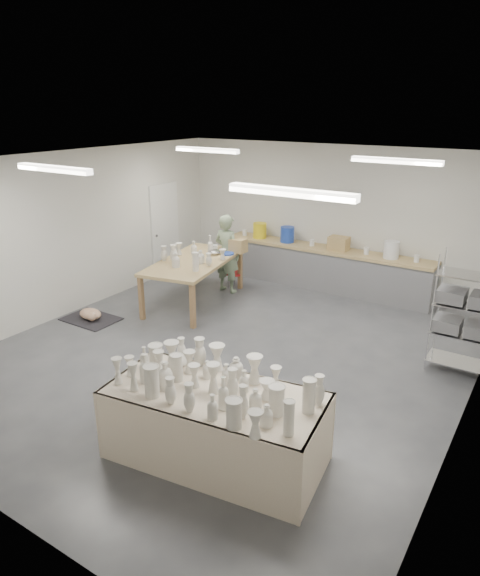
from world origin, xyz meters
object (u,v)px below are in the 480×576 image
Objects in this scene: drying_table at (215,422)px; potter at (227,254)px; work_table at (198,260)px; red_stool at (234,274)px.

drying_table is 1.52× the size of potter.
work_table is 6.95× the size of red_stool.
work_table is (-3.07, 3.76, 0.41)m from drying_table.
potter is 0.59m from red_stool.
potter is 4.49× the size of red_stool.
potter is at bearing 115.09° from drying_table.
red_stool is (0.00, 0.27, -0.52)m from potter.
drying_table is 6.82× the size of red_stool.
potter reaches higher than work_table.
work_table is at bearing 121.68° from drying_table.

